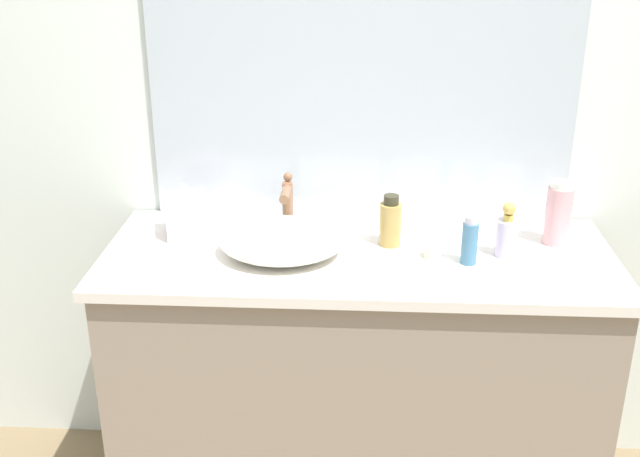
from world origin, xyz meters
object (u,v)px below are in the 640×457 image
soap_dispenser (507,234)px  tissue_box (185,213)px  sink_basin (282,240)px  spray_can (470,241)px  perfume_bottle (558,213)px  lotion_bottle (390,222)px  candle_jar (433,251)px

soap_dispenser → tissue_box: tissue_box is taller
sink_basin → spray_can: bearing=-3.8°
soap_dispenser → tissue_box: (-0.94, 0.10, 0.01)m
perfume_bottle → tissue_box: 1.10m
sink_basin → perfume_bottle: 0.81m
sink_basin → soap_dispenser: bearing=2.0°
spray_can → tissue_box: tissue_box is taller
sink_basin → tissue_box: tissue_box is taller
lotion_bottle → tissue_box: bearing=176.2°
perfume_bottle → candle_jar: size_ratio=3.73×
perfume_bottle → tissue_box: size_ratio=1.14×
lotion_bottle → soap_dispenser: bearing=-10.2°
tissue_box → lotion_bottle: bearing=-3.8°
perfume_bottle → tissue_box: perfume_bottle is taller
soap_dispenser → spray_can: soap_dispenser is taller
lotion_bottle → spray_can: size_ratio=1.10×
spray_can → tissue_box: bearing=169.3°
sink_basin → tissue_box: 0.33m
lotion_bottle → tissue_box: 0.61m
lotion_bottle → perfume_bottle: perfume_bottle is taller
tissue_box → perfume_bottle: bearing=-0.1°
sink_basin → spray_can: (0.52, -0.03, 0.02)m
tissue_box → candle_jar: 0.74m
lotion_bottle → candle_jar: 0.15m
soap_dispenser → perfume_bottle: bearing=30.8°
lotion_bottle → candle_jar: lotion_bottle is taller
candle_jar → sink_basin: bearing=179.9°
lotion_bottle → candle_jar: size_ratio=3.01×
lotion_bottle → tissue_box: tissue_box is taller
soap_dispenser → spray_can: (-0.11, -0.06, 0.00)m
soap_dispenser → candle_jar: 0.21m
perfume_bottle → spray_can: (-0.27, -0.15, -0.03)m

